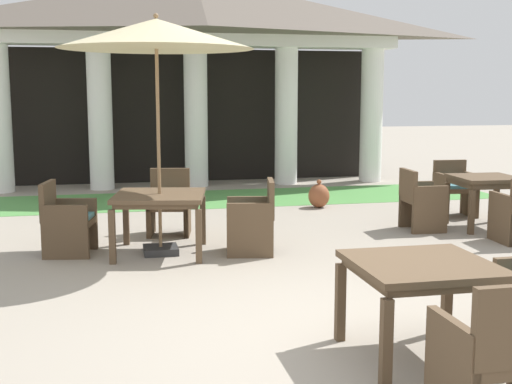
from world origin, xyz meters
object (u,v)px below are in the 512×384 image
at_px(patio_chair_near_foreground_east, 253,220).
at_px(patio_chair_mid_left_south, 501,357).
at_px(patio_chair_near_foreground_north, 169,205).
at_px(patio_chair_mid_right_north, 455,190).
at_px(patio_table_near_foreground, 160,201).
at_px(terracotta_urn, 319,196).
at_px(patio_table_mid_left, 421,274).
at_px(patio_chair_near_foreground_west, 67,221).
at_px(patio_umbrella_near_foreground, 156,36).
at_px(patio_chair_mid_right_west, 421,201).
at_px(patio_table_mid_right, 485,184).

relative_size(patio_chair_near_foreground_east, patio_chair_mid_left_south, 0.98).
xyz_separation_m(patio_chair_near_foreground_north, patio_chair_mid_right_north, (4.44, 0.43, 0.02)).
xyz_separation_m(patio_table_near_foreground, patio_chair_mid_right_north, (4.64, 1.51, -0.22)).
bearing_deg(terracotta_urn, patio_chair_mid_left_south, -99.63).
relative_size(patio_table_near_foreground, patio_table_mid_left, 1.24).
xyz_separation_m(patio_table_near_foreground, patio_chair_near_foreground_north, (0.20, 1.08, -0.24)).
bearing_deg(patio_chair_near_foreground_west, patio_chair_mid_right_north, 113.45).
xyz_separation_m(patio_umbrella_near_foreground, patio_chair_mid_left_south, (1.58, -4.65, -2.13)).
distance_m(patio_chair_mid_left_south, patio_chair_mid_right_west, 5.65).
height_order(patio_umbrella_near_foreground, terracotta_urn, patio_umbrella_near_foreground).
relative_size(patio_chair_near_foreground_east, patio_chair_near_foreground_north, 1.00).
bearing_deg(terracotta_urn, patio_chair_near_foreground_west, -147.65).
bearing_deg(terracotta_urn, patio_chair_near_foreground_east, -121.14).
height_order(patio_chair_near_foreground_north, patio_chair_mid_right_north, patio_chair_near_foreground_north).
height_order(patio_umbrella_near_foreground, patio_table_mid_right, patio_umbrella_near_foreground).
distance_m(patio_chair_near_foreground_west, patio_chair_mid_right_north, 5.88).
distance_m(patio_chair_mid_right_north, terracotta_urn, 2.17).
bearing_deg(patio_chair_near_foreground_north, patio_chair_mid_left_south, 114.13).
bearing_deg(patio_chair_near_foreground_north, patio_chair_near_foreground_east, 134.97).
height_order(patio_table_mid_left, patio_chair_mid_right_north, patio_chair_mid_right_north).
distance_m(patio_umbrella_near_foreground, patio_chair_mid_right_west, 4.27).
bearing_deg(patio_table_mid_right, patio_chair_near_foreground_west, -176.40).
bearing_deg(patio_chair_mid_right_west, patio_table_mid_right, 90.00).
bearing_deg(patio_chair_near_foreground_east, patio_table_mid_left, -160.97).
distance_m(patio_table_near_foreground, terracotta_urn, 3.91).
bearing_deg(patio_chair_near_foreground_north, patio_table_near_foreground, 90.00).
bearing_deg(patio_table_mid_left, patio_chair_near_foreground_west, 125.01).
height_order(patio_chair_mid_right_north, patio_chair_mid_right_west, same).
bearing_deg(terracotta_urn, patio_chair_mid_right_west, -68.33).
xyz_separation_m(patio_umbrella_near_foreground, patio_chair_mid_right_west, (3.64, 0.61, -2.13)).
bearing_deg(patio_umbrella_near_foreground, patio_chair_mid_right_north, 18.00).
xyz_separation_m(patio_umbrella_near_foreground, patio_table_mid_right, (4.59, 0.56, -1.92)).
distance_m(patio_umbrella_near_foreground, patio_chair_mid_left_south, 5.35).
relative_size(patio_umbrella_near_foreground, terracotta_urn, 5.91).
relative_size(patio_chair_near_foreground_north, patio_chair_mid_right_north, 1.03).
relative_size(patio_umbrella_near_foreground, patio_chair_near_foreground_west, 3.22).
bearing_deg(patio_umbrella_near_foreground, patio_chair_near_foreground_east, -10.61).
bearing_deg(patio_chair_near_foreground_east, terracotta_urn, -20.53).
bearing_deg(patio_chair_mid_right_west, patio_table_mid_left, -22.77).
relative_size(patio_chair_mid_left_south, terracotta_urn, 1.91).
height_order(patio_chair_near_foreground_east, patio_chair_mid_left_south, patio_chair_mid_left_south).
bearing_deg(patio_table_mid_left, terracotta_urn, 78.88).
height_order(patio_table_near_foreground, terracotta_urn, patio_table_near_foreground).
distance_m(patio_chair_mid_left_south, terracotta_urn, 7.43).
relative_size(patio_chair_near_foreground_north, patio_table_mid_right, 0.98).
bearing_deg(patio_table_near_foreground, patio_chair_near_foreground_east, -10.61).
bearing_deg(patio_table_near_foreground, patio_umbrella_near_foreground, -45.00).
bearing_deg(patio_chair_near_foreground_west, terracotta_urn, 132.96).
relative_size(patio_umbrella_near_foreground, patio_chair_mid_left_south, 3.10).
bearing_deg(patio_table_mid_left, patio_chair_mid_left_south, -90.34).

